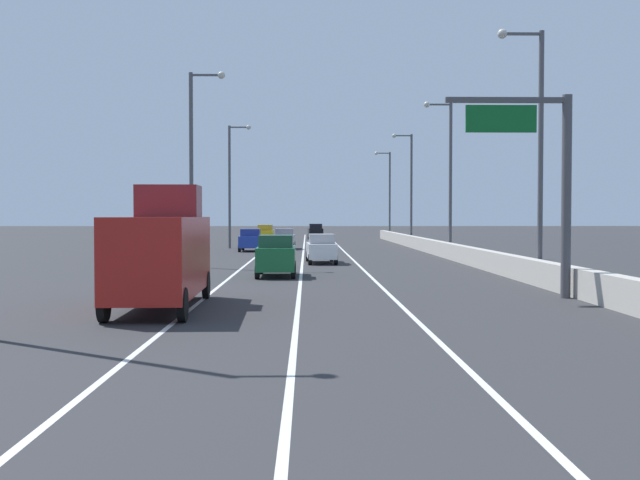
{
  "coord_description": "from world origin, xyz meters",
  "views": [
    {
      "loc": [
        -1.69,
        -2.68,
        3.05
      ],
      "look_at": [
        -0.71,
        54.8,
        1.22
      ],
      "focal_mm": 42.81,
      "sensor_mm": 36.0,
      "label": 1
    }
  ],
  "objects_px": {
    "lamp_post_right_fifth": "(388,189)",
    "car_yellow_3": "(266,234)",
    "lamp_post_right_second": "(536,139)",
    "lamp_post_right_third": "(447,169)",
    "car_blue_5": "(251,240)",
    "overhead_sign_gantry": "(547,170)",
    "car_white_1": "(321,249)",
    "lamp_post_left_far": "(232,179)",
    "car_silver_0": "(285,239)",
    "car_black_4": "(315,232)",
    "lamp_post_right_fourth": "(409,182)",
    "car_green_2": "(276,256)",
    "lamp_post_left_mid": "(195,157)",
    "box_truck": "(162,252)"
  },
  "relations": [
    {
      "from": "overhead_sign_gantry",
      "to": "lamp_post_right_fourth",
      "type": "relative_size",
      "value": 0.65
    },
    {
      "from": "lamp_post_right_fifth",
      "to": "car_white_1",
      "type": "bearing_deg",
      "value": -100.73
    },
    {
      "from": "lamp_post_right_second",
      "to": "car_silver_0",
      "type": "height_order",
      "value": "lamp_post_right_second"
    },
    {
      "from": "overhead_sign_gantry",
      "to": "lamp_post_left_far",
      "type": "distance_m",
      "value": 46.37
    },
    {
      "from": "lamp_post_right_second",
      "to": "car_blue_5",
      "type": "height_order",
      "value": "lamp_post_right_second"
    },
    {
      "from": "overhead_sign_gantry",
      "to": "car_black_4",
      "type": "distance_m",
      "value": 70.11
    },
    {
      "from": "lamp_post_right_fourth",
      "to": "car_blue_5",
      "type": "relative_size",
      "value": 2.75
    },
    {
      "from": "car_black_4",
      "to": "lamp_post_left_mid",
      "type": "bearing_deg",
      "value": -98.33
    },
    {
      "from": "lamp_post_right_fifth",
      "to": "car_green_2",
      "type": "xyz_separation_m",
      "value": [
        -12.27,
        -62.47,
        -5.5
      ]
    },
    {
      "from": "car_green_2",
      "to": "box_truck",
      "type": "bearing_deg",
      "value": -103.8
    },
    {
      "from": "lamp_post_left_mid",
      "to": "car_silver_0",
      "type": "distance_m",
      "value": 25.8
    },
    {
      "from": "lamp_post_right_second",
      "to": "box_truck",
      "type": "height_order",
      "value": "lamp_post_right_second"
    },
    {
      "from": "lamp_post_right_fourth",
      "to": "car_yellow_3",
      "type": "xyz_separation_m",
      "value": [
        -15.08,
        4.19,
        -5.5
      ]
    },
    {
      "from": "car_green_2",
      "to": "car_black_4",
      "type": "xyz_separation_m",
      "value": [
        2.63,
        59.33,
        -0.03
      ]
    },
    {
      "from": "car_silver_0",
      "to": "lamp_post_left_mid",
      "type": "bearing_deg",
      "value": -100.38
    },
    {
      "from": "car_white_1",
      "to": "car_green_2",
      "type": "height_order",
      "value": "car_green_2"
    },
    {
      "from": "car_silver_0",
      "to": "car_black_4",
      "type": "distance_m",
      "value": 27.83
    },
    {
      "from": "lamp_post_left_far",
      "to": "box_truck",
      "type": "distance_m",
      "value": 46.72
    },
    {
      "from": "lamp_post_right_second",
      "to": "lamp_post_right_third",
      "type": "bearing_deg",
      "value": 89.94
    },
    {
      "from": "lamp_post_left_mid",
      "to": "car_white_1",
      "type": "distance_m",
      "value": 10.12
    },
    {
      "from": "lamp_post_right_third",
      "to": "car_blue_5",
      "type": "distance_m",
      "value": 18.57
    },
    {
      "from": "lamp_post_right_second",
      "to": "car_yellow_3",
      "type": "relative_size",
      "value": 2.43
    },
    {
      "from": "lamp_post_right_fourth",
      "to": "car_green_2",
      "type": "height_order",
      "value": "lamp_post_right_fourth"
    },
    {
      "from": "lamp_post_right_second",
      "to": "car_black_4",
      "type": "distance_m",
      "value": 63.76
    },
    {
      "from": "lamp_post_right_fifth",
      "to": "car_black_4",
      "type": "height_order",
      "value": "lamp_post_right_fifth"
    },
    {
      "from": "overhead_sign_gantry",
      "to": "lamp_post_right_fourth",
      "type": "bearing_deg",
      "value": 88.05
    },
    {
      "from": "lamp_post_left_far",
      "to": "box_truck",
      "type": "height_order",
      "value": "lamp_post_left_far"
    },
    {
      "from": "car_blue_5",
      "to": "lamp_post_left_mid",
      "type": "bearing_deg",
      "value": -94.9
    },
    {
      "from": "car_silver_0",
      "to": "box_truck",
      "type": "xyz_separation_m",
      "value": [
        -2.72,
        -44.82,
        0.93
      ]
    },
    {
      "from": "overhead_sign_gantry",
      "to": "lamp_post_right_fourth",
      "type": "height_order",
      "value": "lamp_post_right_fourth"
    },
    {
      "from": "lamp_post_right_second",
      "to": "car_silver_0",
      "type": "relative_size",
      "value": 2.53
    },
    {
      "from": "lamp_post_right_third",
      "to": "car_black_4",
      "type": "height_order",
      "value": "lamp_post_right_third"
    },
    {
      "from": "lamp_post_right_third",
      "to": "car_silver_0",
      "type": "bearing_deg",
      "value": 133.53
    },
    {
      "from": "lamp_post_left_mid",
      "to": "car_blue_5",
      "type": "xyz_separation_m",
      "value": [
        1.76,
        20.5,
        -5.58
      ]
    },
    {
      "from": "lamp_post_left_far",
      "to": "car_white_1",
      "type": "bearing_deg",
      "value": -70.62
    },
    {
      "from": "overhead_sign_gantry",
      "to": "lamp_post_right_third",
      "type": "height_order",
      "value": "lamp_post_right_third"
    },
    {
      "from": "lamp_post_right_third",
      "to": "lamp_post_right_fifth",
      "type": "bearing_deg",
      "value": 89.67
    },
    {
      "from": "lamp_post_right_second",
      "to": "car_blue_5",
      "type": "xyz_separation_m",
      "value": [
        -15.28,
        30.9,
        -5.58
      ]
    },
    {
      "from": "lamp_post_right_third",
      "to": "car_white_1",
      "type": "bearing_deg",
      "value": -140.9
    },
    {
      "from": "lamp_post_left_mid",
      "to": "car_yellow_3",
      "type": "distance_m",
      "value": 38.22
    },
    {
      "from": "lamp_post_right_fifth",
      "to": "car_yellow_3",
      "type": "height_order",
      "value": "lamp_post_right_fifth"
    },
    {
      "from": "lamp_post_left_far",
      "to": "box_truck",
      "type": "relative_size",
      "value": 1.49
    },
    {
      "from": "lamp_post_left_mid",
      "to": "lamp_post_right_third",
      "type": "bearing_deg",
      "value": 34.18
    },
    {
      "from": "lamp_post_right_third",
      "to": "lamp_post_right_fifth",
      "type": "distance_m",
      "value": 43.97
    },
    {
      "from": "overhead_sign_gantry",
      "to": "car_yellow_3",
      "type": "height_order",
      "value": "overhead_sign_gantry"
    },
    {
      "from": "car_black_4",
      "to": "car_blue_5",
      "type": "bearing_deg",
      "value": -100.5
    },
    {
      "from": "lamp_post_right_fifth",
      "to": "lamp_post_right_third",
      "type": "bearing_deg",
      "value": -90.33
    },
    {
      "from": "lamp_post_right_third",
      "to": "car_blue_5",
      "type": "relative_size",
      "value": 2.75
    },
    {
      "from": "lamp_post_left_far",
      "to": "car_blue_5",
      "type": "relative_size",
      "value": 2.75
    },
    {
      "from": "overhead_sign_gantry",
      "to": "car_silver_0",
      "type": "relative_size",
      "value": 1.65
    }
  ]
}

